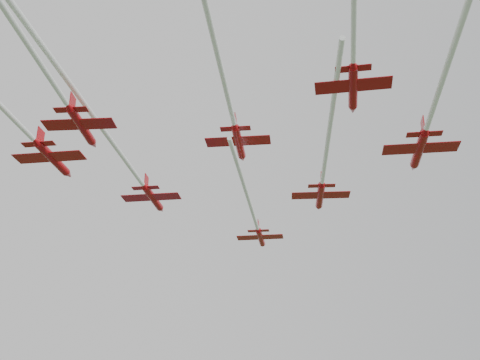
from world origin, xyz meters
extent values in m
cylinder|color=#B70A11|center=(12.93, 24.90, 52.92)|extent=(3.54, 7.73, 1.01)
cone|color=#B70A11|center=(14.50, 29.38, 52.92)|extent=(1.50, 1.90, 1.01)
cone|color=#B70A11|center=(11.46, 20.68, 52.92)|extent=(1.23, 1.35, 0.92)
ellipsoid|color=black|center=(13.54, 26.64, 53.29)|extent=(0.65, 0.95, 0.29)
cube|color=#B70A11|center=(12.69, 24.20, 52.69)|extent=(8.44, 4.94, 0.09)
cube|color=#B70A11|center=(11.75, 21.50, 52.92)|extent=(3.84, 2.26, 0.07)
cube|color=#B70A11|center=(11.81, 21.68, 53.93)|extent=(0.63, 1.60, 1.84)
cylinder|color=silver|center=(5.79, 4.45, 52.87)|extent=(11.53, 31.67, 0.55)
cylinder|color=#B70A11|center=(-6.76, 18.81, 56.47)|extent=(4.22, 9.05, 1.19)
cone|color=#B70A11|center=(-4.89, 24.05, 56.47)|extent=(1.78, 2.23, 1.19)
cone|color=#B70A11|center=(-8.53, 13.88, 56.47)|extent=(1.45, 1.59, 1.08)
ellipsoid|color=black|center=(-6.03, 20.84, 56.90)|extent=(0.77, 1.12, 0.35)
cube|color=#B70A11|center=(-7.06, 18.00, 56.20)|extent=(9.90, 5.85, 0.11)
cube|color=#B70A11|center=(-8.19, 14.84, 56.47)|extent=(4.51, 2.68, 0.09)
cube|color=#B70A11|center=(-8.11, 15.05, 57.66)|extent=(0.76, 1.87, 2.16)
cylinder|color=silver|center=(-16.65, -8.78, 56.42)|extent=(16.44, 44.40, 0.65)
cylinder|color=#B70A11|center=(18.56, 8.42, 54.81)|extent=(3.44, 8.60, 1.12)
cone|color=#B70A11|center=(19.99, 13.45, 54.81)|extent=(1.57, 2.06, 1.12)
cone|color=#B70A11|center=(17.21, 3.69, 54.81)|extent=(1.31, 1.45, 1.01)
ellipsoid|color=black|center=(19.11, 10.37, 55.22)|extent=(0.67, 1.04, 0.32)
cube|color=#B70A11|center=(18.34, 7.64, 54.56)|extent=(9.31, 4.98, 0.10)
cube|color=#B70A11|center=(17.47, 4.62, 54.81)|extent=(4.24, 2.28, 0.08)
cube|color=#B70A11|center=(17.53, 4.81, 55.93)|extent=(0.60, 1.78, 2.03)
cylinder|color=silver|center=(12.32, -13.48, 54.76)|extent=(10.06, 33.44, 0.61)
cylinder|color=#B70A11|center=(-21.60, 4.73, 55.61)|extent=(4.33, 9.24, 1.21)
cone|color=#B70A11|center=(-19.67, 10.08, 55.61)|extent=(1.82, 2.28, 1.21)
cone|color=#B70A11|center=(-23.42, -0.31, 55.61)|extent=(1.49, 1.62, 1.10)
ellipsoid|color=black|center=(-20.85, 6.81, 56.05)|extent=(0.79, 1.14, 0.35)
cube|color=#B70A11|center=(-21.90, 3.90, 55.34)|extent=(10.11, 6.00, 0.11)
cube|color=#B70A11|center=(-23.06, 0.68, 55.61)|extent=(4.60, 2.75, 0.09)
cube|color=#B70A11|center=(-22.99, 0.89, 56.83)|extent=(0.78, 1.91, 2.21)
cylinder|color=#B70A11|center=(3.08, -3.41, 56.58)|extent=(3.62, 8.29, 1.08)
cone|color=#B70A11|center=(4.65, 1.40, 56.58)|extent=(1.58, 2.02, 1.08)
cone|color=#B70A11|center=(1.60, -7.95, 56.58)|extent=(1.30, 1.43, 0.98)
ellipsoid|color=black|center=(3.69, -1.54, 56.98)|extent=(0.68, 1.02, 0.31)
cube|color=#B70A11|center=(2.84, -4.16, 56.34)|extent=(9.02, 5.12, 0.10)
cube|color=#B70A11|center=(1.89, -7.06, 56.58)|extent=(4.11, 2.34, 0.08)
cube|color=#B70A11|center=(1.95, -6.88, 57.67)|extent=(0.64, 1.71, 1.97)
cylinder|color=silver|center=(-5.55, -29.90, 56.54)|extent=(14.54, 43.06, 0.59)
cylinder|color=#B70A11|center=(24.70, -11.96, 53.56)|extent=(4.04, 8.90, 1.17)
cone|color=#B70A11|center=(26.49, -6.80, 53.56)|extent=(1.72, 2.18, 1.17)
cone|color=#B70A11|center=(23.03, -16.82, 53.56)|extent=(1.42, 1.55, 1.06)
ellipsoid|color=black|center=(25.40, -9.95, 53.98)|extent=(0.75, 1.10, 0.34)
cube|color=#B70A11|center=(24.43, -12.76, 53.30)|extent=(9.72, 5.65, 0.11)
cube|color=#B70A11|center=(23.36, -15.87, 53.56)|extent=(4.42, 2.59, 0.08)
cube|color=#B70A11|center=(23.43, -15.67, 54.73)|extent=(0.72, 1.84, 2.12)
cylinder|color=silver|center=(17.18, -33.78, 53.51)|extent=(11.92, 33.03, 0.64)
cylinder|color=#B70A11|center=(-16.96, -10.50, 53.04)|extent=(3.21, 7.92, 1.03)
cone|color=#B70A11|center=(-15.61, -5.87, 53.04)|extent=(1.46, 1.90, 1.03)
cone|color=#B70A11|center=(-18.22, -14.85, 53.04)|extent=(1.21, 1.34, 0.94)
ellipsoid|color=black|center=(-16.43, -8.70, 53.42)|extent=(0.63, 0.96, 0.30)
cube|color=#B70A11|center=(-17.17, -11.21, 52.81)|extent=(8.59, 4.63, 0.09)
cube|color=#B70A11|center=(-17.97, -14.00, 53.04)|extent=(3.91, 2.12, 0.07)
cube|color=#B70A11|center=(-17.92, -13.82, 54.07)|extent=(0.56, 1.64, 1.87)
cylinder|color=#B70A11|center=(11.78, -22.28, 54.66)|extent=(3.81, 7.70, 1.02)
cone|color=#B70A11|center=(13.51, -17.84, 54.66)|extent=(1.56, 1.92, 1.02)
cone|color=#B70A11|center=(10.14, -26.46, 54.66)|extent=(1.27, 1.37, 0.93)
ellipsoid|color=black|center=(12.45, -20.55, 55.03)|extent=(0.68, 0.96, 0.30)
cube|color=#B70A11|center=(11.51, -22.97, 54.43)|extent=(8.47, 5.21, 0.09)
cube|color=#B70A11|center=(10.47, -25.64, 54.66)|extent=(3.85, 2.38, 0.07)
cube|color=#B70A11|center=(10.53, -25.47, 55.68)|extent=(0.69, 1.59, 1.85)
camera|label=1|loc=(-11.58, -73.98, 19.49)|focal=45.00mm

